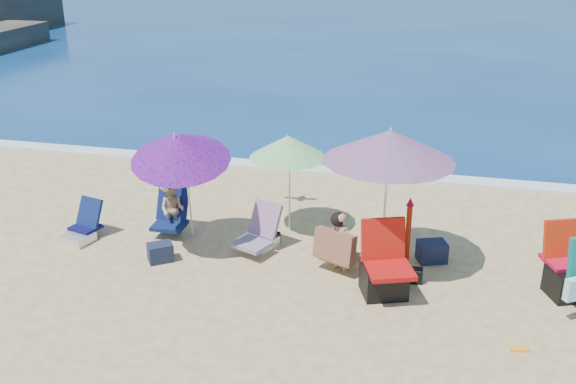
% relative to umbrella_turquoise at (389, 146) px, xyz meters
% --- Properties ---
extents(ground, '(120.00, 120.00, 0.00)m').
position_rel_umbrella_turquoise_xyz_m(ground, '(-1.25, -0.93, -2.01)').
color(ground, '#D8BC84').
rests_on(ground, ground).
extents(foam, '(120.00, 0.50, 0.04)m').
position_rel_umbrella_turquoise_xyz_m(foam, '(-1.25, 4.17, -1.99)').
color(foam, white).
rests_on(foam, ground).
extents(umbrella_turquoise, '(2.56, 2.56, 2.28)m').
position_rel_umbrella_turquoise_xyz_m(umbrella_turquoise, '(0.00, 0.00, 0.00)').
color(umbrella_turquoise, white).
rests_on(umbrella_turquoise, ground).
extents(umbrella_striped, '(1.71, 1.71, 1.78)m').
position_rel_umbrella_turquoise_xyz_m(umbrella_striped, '(-1.77, 0.98, -0.46)').
color(umbrella_striped, white).
rests_on(umbrella_striped, ground).
extents(umbrella_blue, '(1.97, 2.02, 2.19)m').
position_rel_umbrella_turquoise_xyz_m(umbrella_blue, '(-3.25, -0.16, -0.22)').
color(umbrella_blue, white).
rests_on(umbrella_blue, ground).
extents(furled_umbrella, '(0.13, 0.16, 1.16)m').
position_rel_umbrella_turquoise_xyz_m(furled_umbrella, '(0.36, 0.11, -1.38)').
color(furled_umbrella, '#A3220B').
rests_on(furled_umbrella, ground).
extents(chair_navy, '(0.61, 0.81, 0.66)m').
position_rel_umbrella_turquoise_xyz_m(chair_navy, '(-5.14, -0.19, -1.84)').
color(chair_navy, '#0B0C40').
rests_on(chair_navy, ground).
extents(chair_rainbow, '(0.76, 0.97, 0.76)m').
position_rel_umbrella_turquoise_xyz_m(chair_rainbow, '(-2.08, 0.18, -1.81)').
color(chair_rainbow, '#C65A46').
rests_on(chair_rainbow, ground).
extents(camp_chair_left, '(0.88, 0.91, 1.12)m').
position_rel_umbrella_turquoise_xyz_m(camp_chair_left, '(0.10, -0.85, -1.67)').
color(camp_chair_left, '#B70E0D').
rests_on(camp_chair_left, ground).
extents(camp_chair_right, '(0.81, 1.35, 1.11)m').
position_rel_umbrella_turquoise_xyz_m(camp_chair_right, '(2.72, -0.32, -1.61)').
color(camp_chair_right, red).
rests_on(camp_chair_right, ground).
extents(person_center, '(0.78, 0.72, 0.98)m').
position_rel_umbrella_turquoise_xyz_m(person_center, '(-0.66, -0.30, -1.54)').
color(person_center, tan).
rests_on(person_center, ground).
extents(person_left, '(0.59, 0.69, 1.01)m').
position_rel_umbrella_turquoise_xyz_m(person_left, '(-3.71, 0.39, -1.55)').
color(person_left, tan).
rests_on(person_left, ground).
extents(bag_navy_a, '(0.48, 0.45, 0.30)m').
position_rel_umbrella_turquoise_xyz_m(bag_navy_a, '(-3.50, -0.64, -1.86)').
color(bag_navy_a, '#1A2239').
rests_on(bag_navy_a, ground).
extents(bag_black_a, '(0.30, 0.24, 0.20)m').
position_rel_umbrella_turquoise_xyz_m(bag_black_a, '(-1.92, 0.38, -1.91)').
color(bag_black_a, black).
rests_on(bag_black_a, ground).
extents(bag_navy_b, '(0.53, 0.47, 0.33)m').
position_rel_umbrella_turquoise_xyz_m(bag_navy_b, '(0.75, 0.37, -1.84)').
color(bag_navy_b, '#191F38').
rests_on(bag_navy_b, ground).
extents(bag_black_b, '(0.28, 0.20, 0.21)m').
position_rel_umbrella_turquoise_xyz_m(bag_black_b, '(0.50, -0.39, -1.90)').
color(bag_black_b, black).
rests_on(bag_black_b, ground).
extents(orange_item, '(0.25, 0.15, 0.03)m').
position_rel_umbrella_turquoise_xyz_m(orange_item, '(1.92, -1.85, -1.99)').
color(orange_item, '#FEA11A').
rests_on(orange_item, ground).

